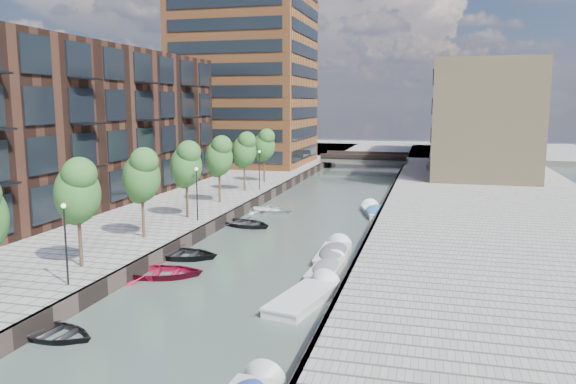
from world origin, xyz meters
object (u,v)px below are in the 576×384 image
at_px(tree_3, 186,163).
at_px(tree_5, 244,149).
at_px(sloop_3, 269,212).
at_px(motorboat_4, 334,253).
at_px(tree_1, 77,190).
at_px(sloop_1, 181,258).
at_px(tree_6, 264,144).
at_px(car, 434,164).
at_px(sloop_4, 246,226).
at_px(sloop_2, 162,277).
at_px(tree_4, 219,155).
at_px(sloop_0, 53,337).
at_px(motorboat_2, 308,298).
at_px(motorboat_1, 328,268).
at_px(bridge, 365,159).
at_px(tree_2, 141,174).
at_px(motorboat_3, 374,211).

xyz_separation_m(tree_3, tree_5, (0.00, 14.00, 0.00)).
bearing_deg(sloop_3, motorboat_4, -146.25).
relative_size(tree_1, sloop_1, 1.18).
relative_size(tree_6, car, 1.49).
xyz_separation_m(tree_1, sloop_4, (4.12, 16.19, -5.31)).
relative_size(tree_3, sloop_2, 1.22).
bearing_deg(sloop_2, tree_3, 3.17).
relative_size(tree_3, motorboat_4, 1.10).
relative_size(tree_5, sloop_2, 1.22).
distance_m(tree_3, sloop_4, 7.06).
relative_size(tree_4, tree_5, 1.00).
bearing_deg(sloop_0, tree_5, 11.27).
distance_m(sloop_0, motorboat_4, 18.52).
relative_size(motorboat_2, car, 1.48).
height_order(tree_5, motorboat_1, tree_5).
bearing_deg(bridge, sloop_0, -94.52).
bearing_deg(sloop_3, bridge, -4.81).
distance_m(tree_6, motorboat_2, 37.10).
distance_m(tree_2, tree_5, 21.00).
height_order(tree_5, sloop_4, tree_5).
xyz_separation_m(tree_5, sloop_4, (4.12, -11.81, -5.31)).
bearing_deg(motorboat_2, sloop_3, 111.36).
xyz_separation_m(tree_5, motorboat_4, (12.69, -18.89, -5.09)).
xyz_separation_m(tree_2, tree_5, (0.00, 21.00, 0.00)).
height_order(tree_1, tree_6, same).
relative_size(sloop_1, motorboat_1, 1.08).
bearing_deg(tree_5, motorboat_4, -56.12).
xyz_separation_m(sloop_3, sloop_4, (-0.15, -6.23, 0.00)).
distance_m(tree_1, sloop_2, 6.85).
relative_size(bridge, sloop_4, 2.77).
distance_m(tree_1, sloop_4, 17.52).
height_order(tree_1, tree_3, same).
bearing_deg(car, sloop_1, -99.94).
relative_size(sloop_1, sloop_3, 1.13).
bearing_deg(motorboat_4, tree_3, 158.91).
distance_m(tree_6, motorboat_1, 32.43).
distance_m(tree_1, sloop_0, 9.15).
relative_size(sloop_3, motorboat_4, 0.82).
xyz_separation_m(motorboat_1, motorboat_4, (-0.19, 3.42, 0.03)).
xyz_separation_m(sloop_0, sloop_3, (1.13, 29.18, 0.00)).
bearing_deg(tree_2, tree_6, 90.00).
bearing_deg(sloop_0, sloop_3, 3.89).
xyz_separation_m(tree_6, sloop_1, (3.10, -28.89, -5.31)).
xyz_separation_m(tree_2, tree_4, (0.00, 14.00, 0.00)).
bearing_deg(car, motorboat_3, -91.49).
bearing_deg(sloop_0, bridge, 1.58).
bearing_deg(tree_6, motorboat_4, -63.89).
xyz_separation_m(tree_4, motorboat_3, (13.76, 3.20, -5.09)).
bearing_deg(tree_5, sloop_2, -81.80).
relative_size(motorboat_4, car, 1.36).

